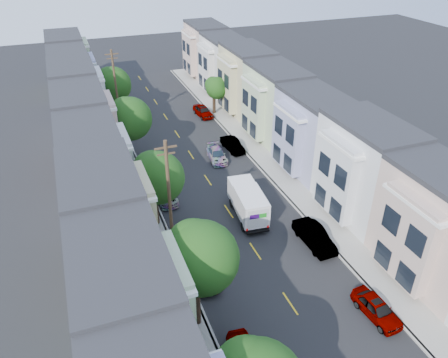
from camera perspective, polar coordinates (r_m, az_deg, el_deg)
The scene contains 25 objects.
ground at distance 36.03m, azimuth 4.11°, elevation -9.40°, with size 160.00×160.00×0.00m, color black.
road_slab at distance 47.60m, azimuth -3.29°, elevation 1.59°, with size 12.00×70.00×0.02m, color black.
curb_left at distance 46.41m, azimuth -10.42°, elevation 0.36°, with size 0.30×70.00×0.15m, color gray.
curb_right at distance 49.44m, azimuth 3.41°, elevation 2.86°, with size 0.30×70.00×0.15m, color gray.
sidewalk_left at distance 46.26m, azimuth -11.99°, elevation 0.07°, with size 2.60×70.00×0.15m, color gray.
sidewalk_right at distance 49.93m, azimuth 4.78°, elevation 3.10°, with size 2.60×70.00×0.15m, color gray.
centerline at distance 47.60m, azimuth -3.29°, elevation 1.58°, with size 0.12×70.00×0.01m, color gold.
townhouse_row_left at distance 46.07m, azimuth -16.61°, elevation -0.86°, with size 5.00×70.00×8.50m, color #9597BA.
townhouse_row_right at distance 51.56m, azimuth 8.62°, elevation 3.70°, with size 5.00×70.00×8.50m, color #9597BA.
tree_b at distance 26.85m, azimuth -3.18°, elevation -10.34°, with size 4.70×4.70×7.95m.
tree_c at distance 36.77m, azimuth -8.79°, elevation 0.10°, with size 4.55×4.55×6.95m.
tree_d at distance 48.05m, azimuth -12.28°, elevation 7.66°, with size 4.70×4.70×7.24m.
tree_e at distance 59.84m, azimuth -14.37°, elevation 11.79°, with size 4.70×4.70×7.00m.
tree_far_r at distance 60.01m, azimuth -1.06°, elevation 11.74°, with size 3.00×3.00×5.14m.
utility_pole_near at distance 32.81m, azimuth -7.11°, elevation -2.86°, with size 1.60×0.26×10.00m.
utility_pole_far at distance 56.08m, azimuth -13.88°, elevation 11.15°, with size 1.60×0.26×10.00m.
fedex_truck at distance 38.97m, azimuth 3.13°, elevation -2.98°, with size 2.25×5.85×2.80m.
lead_sedan at distance 48.72m, azimuth -0.95°, elevation 3.20°, with size 1.74×4.15×1.25m, color black.
parked_left_b at distance 28.19m, azimuth 2.79°, elevation -22.32°, with size 1.60×4.17×1.35m, color black.
parked_left_c at distance 33.26m, azimuth -2.71°, elevation -12.01°, with size 2.07×4.48×1.25m, color gray.
parked_left_d at distance 42.13m, azimuth -7.62°, elevation -1.88°, with size 1.79×4.27×1.28m, color #5A1F0D.
parked_right_a at distance 32.32m, azimuth 19.31°, elevation -15.68°, with size 1.58×4.14×1.34m, color #3D3E42.
parked_right_b at distance 36.92m, azimuth 11.71°, elevation -7.38°, with size 1.63×4.63×1.54m, color silver.
parked_right_c at distance 50.79m, azimuth 1.12°, elevation 4.47°, with size 1.43×4.05×1.35m, color black.
parked_right_d at distance 60.20m, azimuth -2.76°, elevation 8.84°, with size 1.68×4.39×1.42m, color #090C33.
Camera 1 is at (-12.02, -24.78, 23.23)m, focal length 35.00 mm.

